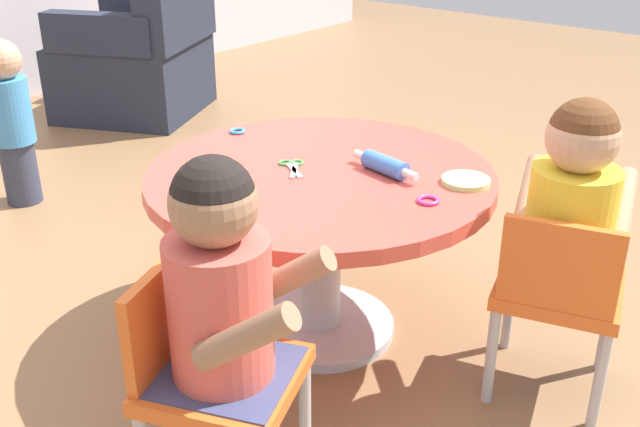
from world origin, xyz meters
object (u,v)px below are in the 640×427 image
at_px(seated_child_left, 221,281).
at_px(seated_child_right, 573,202).
at_px(craft_table, 320,208).
at_px(child_chair_left, 209,373).
at_px(child_chair_right, 558,291).
at_px(armchair_dark, 140,58).
at_px(toddler_standing, 11,118).
at_px(rolling_pin, 385,165).
at_px(craft_scissors, 293,166).

relative_size(seated_child_left, seated_child_right, 1.00).
relative_size(craft_table, child_chair_left, 1.78).
bearing_deg(seated_child_right, child_chair_right, -163.40).
relative_size(child_chair_right, armchair_dark, 0.56).
relative_size(toddler_standing, rolling_pin, 2.92).
height_order(child_chair_right, seated_child_right, seated_child_right).
height_order(toddler_standing, rolling_pin, toddler_standing).
distance_m(craft_table, child_chair_left, 0.66).
bearing_deg(seated_child_right, child_chair_left, 153.15).
distance_m(child_chair_right, seated_child_right, 0.23).
xyz_separation_m(child_chair_left, craft_scissors, (0.59, 0.29, 0.21)).
xyz_separation_m(child_chair_left, armchair_dark, (1.67, 2.37, 0.00)).
distance_m(child_chair_right, craft_scissors, 0.77).
distance_m(rolling_pin, craft_scissors, 0.26).
bearing_deg(craft_scissors, seated_child_left, -150.44).
xyz_separation_m(child_chair_right, armchair_dark, (0.89, 2.79, 0.00)).
distance_m(child_chair_right, armchair_dark, 2.93).
xyz_separation_m(child_chair_right, seated_child_right, (0.04, 0.01, 0.23)).
xyz_separation_m(craft_table, toddler_standing, (-0.06, 1.55, -0.04)).
distance_m(child_chair_left, armchair_dark, 2.90).
height_order(armchair_dark, craft_scissors, armchair_dark).
height_order(seated_child_left, child_chair_right, seated_child_left).
distance_m(seated_child_right, toddler_standing, 2.19).
bearing_deg(rolling_pin, craft_table, 123.26).
xyz_separation_m(child_chair_left, rolling_pin, (0.72, 0.07, 0.23)).
bearing_deg(armchair_dark, rolling_pin, -112.42).
xyz_separation_m(craft_table, child_chair_left, (-0.62, -0.22, -0.09)).
distance_m(toddler_standing, craft_scissors, 1.48).
relative_size(seated_child_right, armchair_dark, 0.53).
relative_size(seated_child_right, toddler_standing, 0.76).
height_order(craft_table, child_chair_right, child_chair_right).
bearing_deg(toddler_standing, craft_scissors, -88.89).
distance_m(child_chair_left, seated_child_right, 0.94).
relative_size(child_chair_left, armchair_dark, 0.56).
bearing_deg(craft_table, craft_scissors, 109.49).
xyz_separation_m(child_chair_left, toddler_standing, (0.57, 1.76, 0.05)).
bearing_deg(rolling_pin, armchair_dark, 67.58).
distance_m(craft_table, seated_child_right, 0.67).
relative_size(craft_table, armchair_dark, 1.00).
distance_m(child_chair_left, craft_scissors, 0.69).
bearing_deg(seated_child_right, armchair_dark, 72.94).
bearing_deg(child_chair_right, seated_child_right, 16.60).
distance_m(armchair_dark, craft_scissors, 2.35).
height_order(child_chair_left, toddler_standing, toddler_standing).
xyz_separation_m(craft_table, child_chair_right, (0.15, -0.64, -0.09)).
bearing_deg(armchair_dark, seated_child_right, -107.06).
bearing_deg(craft_table, child_chair_left, -160.82).
relative_size(armchair_dark, craft_scissors, 7.09).
height_order(child_chair_left, seated_child_left, seated_child_left).
relative_size(craft_table, child_chair_right, 1.78).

